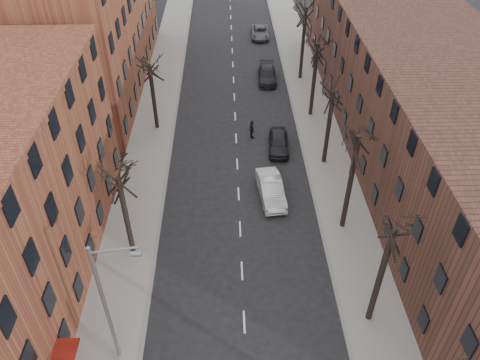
{
  "coord_description": "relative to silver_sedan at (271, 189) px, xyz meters",
  "views": [
    {
      "loc": [
        -0.78,
        -4.68,
        24.64
      ],
      "look_at": [
        0.02,
        20.82,
        4.0
      ],
      "focal_mm": 35.0,
      "sensor_mm": 36.0,
      "label": 1
    }
  ],
  "objects": [
    {
      "name": "sidewalk_left",
      "position": [
        -10.56,
        11.49,
        -0.74
      ],
      "size": [
        4.0,
        90.0,
        0.15
      ],
      "primitive_type": "cube",
      "color": "gray",
      "rests_on": "ground"
    },
    {
      "name": "sidewalk_right",
      "position": [
        5.44,
        11.49,
        -0.74
      ],
      "size": [
        4.0,
        90.0,
        0.15
      ],
      "primitive_type": "cube",
      "color": "gray",
      "rests_on": "ground"
    },
    {
      "name": "building_left_far",
      "position": [
        -18.56,
        20.49,
        6.18
      ],
      "size": [
        12.0,
        28.0,
        14.0
      ],
      "primitive_type": "cube",
      "color": "brown",
      "rests_on": "ground"
    },
    {
      "name": "building_right",
      "position": [
        13.44,
        6.49,
        4.18
      ],
      "size": [
        12.0,
        50.0,
        10.0
      ],
      "primitive_type": "cube",
      "color": "#4F2E25",
      "rests_on": "ground"
    },
    {
      "name": "tree_right_b",
      "position": [
        5.04,
        -11.51,
        -0.82
      ],
      "size": [
        5.2,
        5.2,
        10.8
      ],
      "primitive_type": null,
      "color": "black",
      "rests_on": "ground"
    },
    {
      "name": "tree_right_c",
      "position": [
        5.04,
        -3.51,
        -0.82
      ],
      "size": [
        5.2,
        5.2,
        11.6
      ],
      "primitive_type": null,
      "color": "black",
      "rests_on": "ground"
    },
    {
      "name": "tree_right_d",
      "position": [
        5.04,
        4.49,
        -0.82
      ],
      "size": [
        5.2,
        5.2,
        10.0
      ],
      "primitive_type": null,
      "color": "black",
      "rests_on": "ground"
    },
    {
      "name": "tree_right_e",
      "position": [
        5.04,
        12.49,
        -0.82
      ],
      "size": [
        5.2,
        5.2,
        10.8
      ],
      "primitive_type": null,
      "color": "black",
      "rests_on": "ground"
    },
    {
      "name": "tree_right_f",
      "position": [
        5.04,
        20.49,
        -0.82
      ],
      "size": [
        5.2,
        5.2,
        11.6
      ],
      "primitive_type": null,
      "color": "black",
      "rests_on": "ground"
    },
    {
      "name": "tree_left_a",
      "position": [
        -10.16,
        -5.51,
        -0.82
      ],
      "size": [
        5.2,
        5.2,
        9.5
      ],
      "primitive_type": null,
      "color": "black",
      "rests_on": "ground"
    },
    {
      "name": "tree_left_b",
      "position": [
        -10.16,
        10.49,
        -0.82
      ],
      "size": [
        5.2,
        5.2,
        9.5
      ],
      "primitive_type": null,
      "color": "black",
      "rests_on": "ground"
    },
    {
      "name": "streetlight",
      "position": [
        -9.58,
        -13.51,
        4.19
      ],
      "size": [
        2.45,
        0.22,
        9.03
      ],
      "color": "slate",
      "rests_on": "ground"
    },
    {
      "name": "silver_sedan",
      "position": [
        0.0,
        0.0,
        0.0
      ],
      "size": [
        2.27,
        5.13,
        1.64
      ],
      "primitive_type": "imported",
      "rotation": [
        0.0,
        0.0,
        0.11
      ],
      "color": "silver",
      "rests_on": "ground"
    },
    {
      "name": "parked_car_near",
      "position": [
        1.24,
        6.63,
        -0.07
      ],
      "size": [
        2.07,
        4.53,
        1.51
      ],
      "primitive_type": "imported",
      "rotation": [
        0.0,
        0.0,
        -0.07
      ],
      "color": "black",
      "rests_on": "ground"
    },
    {
      "name": "parked_car_mid",
      "position": [
        1.24,
        20.14,
        -0.1
      ],
      "size": [
        2.15,
        4.98,
        1.43
      ],
      "primitive_type": "imported",
      "rotation": [
        0.0,
        0.0,
        -0.03
      ],
      "color": "black",
      "rests_on": "ground"
    },
    {
      "name": "parked_car_far",
      "position": [
        1.24,
        32.81,
        -0.14
      ],
      "size": [
        2.38,
        4.94,
        1.36
      ],
      "primitive_type": "imported",
      "rotation": [
        0.0,
        0.0,
        -0.03
      ],
      "color": "#4F5156",
      "rests_on": "ground"
    },
    {
      "name": "pedestrian_crossing",
      "position": [
        -1.09,
        8.57,
        0.11
      ],
      "size": [
        0.66,
        1.16,
        1.86
      ],
      "primitive_type": "imported",
      "rotation": [
        0.0,
        0.0,
        1.76
      ],
      "color": "black",
      "rests_on": "ground"
    }
  ]
}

